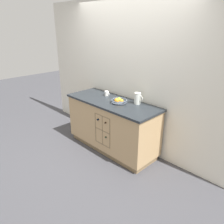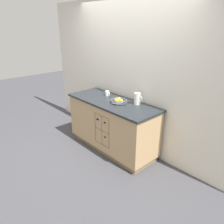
{
  "view_description": "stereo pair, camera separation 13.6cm",
  "coord_description": "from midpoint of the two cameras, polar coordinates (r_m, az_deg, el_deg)",
  "views": [
    {
      "loc": [
        2.5,
        -2.45,
        2.12
      ],
      "look_at": [
        0.0,
        0.0,
        0.71
      ],
      "focal_mm": 35.0,
      "sensor_mm": 36.0,
      "label": 1
    },
    {
      "loc": [
        2.59,
        -2.35,
        2.12
      ],
      "look_at": [
        0.0,
        0.0,
        0.71
      ],
      "focal_mm": 35.0,
      "sensor_mm": 36.0,
      "label": 2
    }
  ],
  "objects": [
    {
      "name": "fruit_bowl",
      "position": [
        3.6,
        0.77,
        2.97
      ],
      "size": [
        0.26,
        0.26,
        0.09
      ],
      "color": "#4C5666",
      "rests_on": "kitchen_island"
    },
    {
      "name": "kitchen_island",
      "position": [
        3.87,
        -1.02,
        -3.41
      ],
      "size": [
        1.73,
        0.67,
        0.91
      ],
      "color": "olive",
      "rests_on": "ground_plane"
    },
    {
      "name": "white_pitcher",
      "position": [
        3.55,
        5.61,
        3.62
      ],
      "size": [
        0.16,
        0.11,
        0.19
      ],
      "color": "silver",
      "rests_on": "kitchen_island"
    },
    {
      "name": "back_wall",
      "position": [
        3.86,
        3.07,
        9.33
      ],
      "size": [
        4.4,
        0.06,
        2.55
      ],
      "primitive_type": "cube",
      "color": "silver",
      "rests_on": "ground_plane"
    },
    {
      "name": "ground_plane",
      "position": [
        4.09,
        -0.97,
        -9.25
      ],
      "size": [
        14.0,
        14.0,
        0.0
      ],
      "primitive_type": "plane",
      "color": "#424247"
    },
    {
      "name": "ceramic_mug",
      "position": [
        3.97,
        -2.36,
        4.86
      ],
      "size": [
        0.11,
        0.07,
        0.09
      ],
      "color": "white",
      "rests_on": "kitchen_island"
    }
  ]
}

